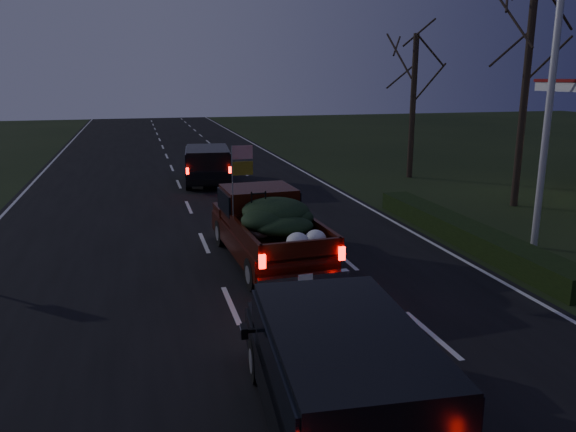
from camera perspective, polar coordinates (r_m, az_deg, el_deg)
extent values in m
plane|color=black|center=(12.77, -5.82, -9.04)|extent=(120.00, 120.00, 0.00)
cube|color=black|center=(12.76, -5.82, -9.00)|extent=(14.00, 120.00, 0.02)
cube|color=black|center=(18.11, 17.59, -1.66)|extent=(1.00, 10.00, 0.60)
cylinder|color=silver|center=(17.71, 25.11, 11.15)|extent=(0.20, 0.20, 9.00)
cylinder|color=black|center=(23.49, 22.89, 11.14)|extent=(0.28, 0.28, 8.50)
cylinder|color=black|center=(28.91, 12.56, 10.73)|extent=(0.28, 0.28, 7.00)
cube|color=#360F07|center=(15.47, -2.07, -2.33)|extent=(2.38, 5.40, 0.58)
cube|color=#360F07|center=(16.16, -3.02, 1.29)|extent=(2.04, 1.79, 0.95)
cube|color=black|center=(16.14, -3.03, 1.65)|extent=(2.14, 1.69, 0.58)
cube|color=#360F07|center=(14.11, -0.54, -2.59)|extent=(2.11, 3.06, 0.06)
ellipsoid|color=black|center=(14.49, -0.97, -0.19)|extent=(1.79, 1.99, 0.64)
cylinder|color=gray|center=(14.88, -5.66, 3.05)|extent=(0.03, 0.03, 2.12)
cube|color=red|center=(14.80, -4.65, 6.47)|extent=(0.55, 0.05, 0.36)
cube|color=gold|center=(14.87, -4.62, 4.85)|extent=(0.55, 0.05, 0.36)
cube|color=black|center=(27.13, -8.15, 4.62)|extent=(2.52, 5.06, 0.61)
cube|color=black|center=(26.77, -8.19, 6.00)|extent=(2.26, 3.74, 0.81)
cube|color=black|center=(26.76, -8.20, 6.17)|extent=(2.35, 3.64, 0.49)
cube|color=black|center=(8.34, 5.10, -17.40)|extent=(2.45, 5.12, 0.62)
cube|color=black|center=(7.78, 5.74, -13.93)|extent=(2.22, 3.77, 0.83)
cube|color=black|center=(7.74, 5.76, -13.39)|extent=(2.32, 3.67, 0.50)
cube|color=black|center=(8.71, -4.48, -11.60)|extent=(0.12, 0.24, 0.17)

